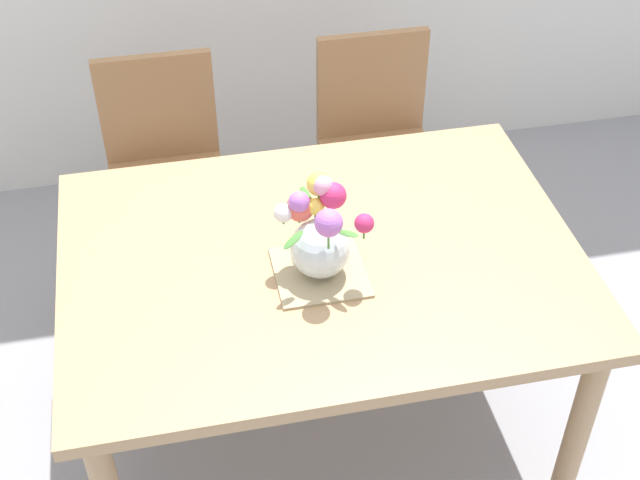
# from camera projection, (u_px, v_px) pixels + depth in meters

# --- Properties ---
(ground_plane) EXTENTS (12.00, 12.00, 0.00)m
(ground_plane) POSITION_uv_depth(u_px,v_px,m) (321.00, 421.00, 2.97)
(ground_plane) COLOR #939399
(dining_table) EXTENTS (1.46, 1.07, 0.75)m
(dining_table) POSITION_uv_depth(u_px,v_px,m) (321.00, 277.00, 2.54)
(dining_table) COLOR tan
(dining_table) RESTS_ON ground_plane
(chair_left) EXTENTS (0.42, 0.42, 0.90)m
(chair_left) POSITION_uv_depth(u_px,v_px,m) (165.00, 162.00, 3.23)
(chair_left) COLOR #9E7047
(chair_left) RESTS_ON ground_plane
(chair_right) EXTENTS (0.42, 0.42, 0.90)m
(chair_right) POSITION_uv_depth(u_px,v_px,m) (377.00, 137.00, 3.35)
(chair_right) COLOR #9E7047
(chair_right) RESTS_ON ground_plane
(placemat) EXTENTS (0.25, 0.25, 0.01)m
(placemat) POSITION_uv_depth(u_px,v_px,m) (320.00, 272.00, 2.42)
(placemat) COLOR tan
(placemat) RESTS_ON dining_table
(flower_vase) EXTENTS (0.25, 0.25, 0.27)m
(flower_vase) POSITION_uv_depth(u_px,v_px,m) (319.00, 234.00, 2.34)
(flower_vase) COLOR silver
(flower_vase) RESTS_ON placemat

